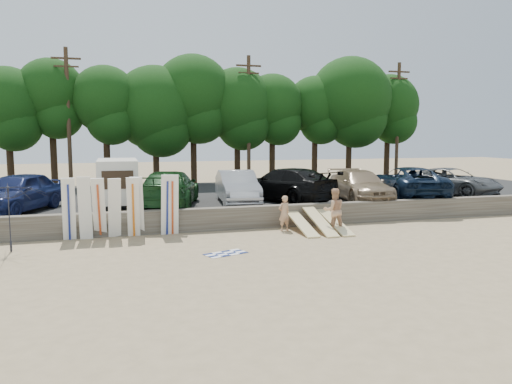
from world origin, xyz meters
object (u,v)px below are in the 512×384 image
car_2 (237,187)px  beachgoer_b (334,210)px  car_5 (409,182)px  car_6 (452,181)px  beach_umbrella (7,218)px  car_1 (169,189)px  box_trailer (118,181)px  car_3 (286,184)px  beachgoer_a (284,213)px  car_4 (360,186)px  car_0 (17,192)px  cooler (333,223)px

car_2 → beachgoer_b: 5.98m
car_5 → beachgoer_b: 8.35m
car_6 → beach_umbrella: 23.42m
car_1 → car_6: car_1 is taller
beach_umbrella → car_5: bearing=14.0°
box_trailer → car_1: size_ratio=0.61×
car_2 → car_3: bearing=8.8°
car_5 → beach_umbrella: (-19.59, -4.90, -0.31)m
car_5 → beachgoer_a: car_5 is taller
box_trailer → car_3: 8.57m
car_5 → car_3: bearing=10.1°
car_4 → beachgoer_a: car_4 is taller
car_6 → beachgoer_a: 12.73m
box_trailer → car_6: box_trailer is taller
car_4 → beachgoer_b: (-3.58, -4.40, -0.54)m
car_1 → car_4: 10.04m
car_1 → beachgoer_b: car_1 is taller
box_trailer → beachgoer_b: 10.40m
car_5 → box_trailer: bearing=12.0°
car_0 → cooler: car_0 is taller
beachgoer_b → car_3: bearing=-79.1°
car_6 → cooler: size_ratio=14.72×
beachgoer_b → beach_umbrella: beach_umbrella is taller
car_0 → car_1: bearing=22.9°
car_5 → beachgoer_a: (-8.75, -3.83, -0.79)m
car_3 → car_4: car_3 is taller
beachgoer_a → car_2: bearing=-92.0°
cooler → box_trailer: bearing=145.2°
box_trailer → car_6: (18.90, -0.08, -0.52)m
car_5 → cooler: 7.35m
box_trailer → car_0: box_trailer is taller
car_6 → beach_umbrella: size_ratio=2.01×
box_trailer → car_2: 5.90m
cooler → beach_umbrella: beach_umbrella is taller
car_1 → car_3: size_ratio=0.99×
box_trailer → cooler: bearing=-22.6°
car_4 → car_6: car_4 is taller
car_6 → beachgoer_b: (-10.03, -5.24, -0.52)m
beachgoer_b → cooler: size_ratio=5.04×
cooler → car_4: bearing=34.7°
car_2 → beach_umbrella: bearing=-145.9°
beachgoer_a → beachgoer_b: size_ratio=0.81×
beachgoer_a → car_4: bearing=-164.1°
beachgoer_a → cooler: 2.56m
car_2 → car_5: (9.80, -0.35, 0.02)m
car_3 → cooler: (0.84, -4.03, -1.42)m
beach_umbrella → cooler: bearing=5.8°
car_0 → beach_umbrella: car_0 is taller
car_3 → car_4: (3.89, -0.88, -0.08)m
car_0 → car_5: (20.08, -0.32, -0.04)m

